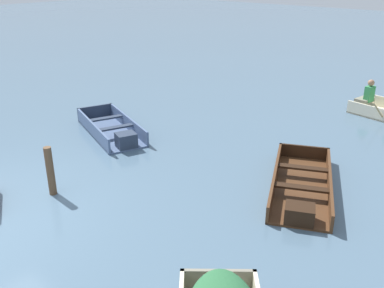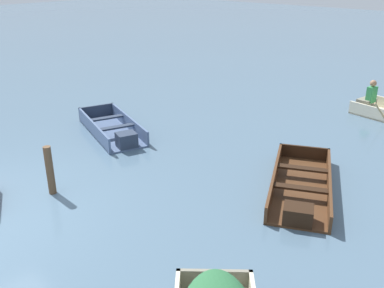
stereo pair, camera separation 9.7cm
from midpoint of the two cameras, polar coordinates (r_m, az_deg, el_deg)
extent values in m
cube|color=#4C2D19|center=(8.22, 14.59, -5.74)|extent=(2.14, 2.92, 0.04)
cube|color=#4C2D19|center=(8.17, 18.14, -5.24)|extent=(1.26, 2.48, 0.32)
cube|color=#4C2D19|center=(8.16, 11.23, -4.52)|extent=(1.26, 2.48, 0.32)
cube|color=black|center=(9.37, 14.98, -1.19)|extent=(0.95, 0.50, 0.32)
cube|color=black|center=(7.10, 14.34, -9.09)|extent=(0.58, 0.53, 0.28)
cube|color=black|center=(7.75, 14.63, -5.74)|extent=(0.91, 0.56, 0.04)
cube|color=black|center=(8.49, 14.84, -3.17)|extent=(0.91, 0.56, 0.04)
cube|color=#475B7F|center=(10.75, -10.39, 1.56)|extent=(2.70, 1.75, 0.04)
cube|color=#475B7F|center=(10.83, -8.18, 2.78)|extent=(2.39, 0.90, 0.37)
cube|color=#475B7F|center=(10.58, -12.77, 1.95)|extent=(2.39, 0.90, 0.37)
cube|color=#273246|center=(11.82, -12.36, 4.19)|extent=(0.37, 0.91, 0.37)
cube|color=#273246|center=(9.73, -8.44, 0.54)|extent=(0.48, 0.53, 0.33)
cube|color=#273246|center=(10.33, -9.82, 2.22)|extent=(0.44, 0.86, 0.04)
cube|color=#273246|center=(11.01, -11.11, 3.42)|extent=(0.44, 0.86, 0.04)
cube|color=gray|center=(5.56, 3.51, -18.09)|extent=(0.74, 0.65, 0.41)
cube|color=gray|center=(13.17, 22.39, 4.93)|extent=(0.44, 0.56, 0.32)
cube|color=#338C4C|center=(13.04, 23.01, 6.10)|extent=(0.22, 0.31, 0.44)
sphere|color=#9E7051|center=(12.96, 23.22, 7.45)|extent=(0.18, 0.18, 0.18)
cylinder|color=tan|center=(12.00, 23.95, 4.10)|extent=(0.15, 0.64, 0.55)
cylinder|color=brown|center=(8.03, -18.10, -3.36)|extent=(0.14, 0.14, 0.92)
camera|label=1|loc=(0.05, -89.69, 0.13)|focal=40.00mm
camera|label=2|loc=(0.05, 90.31, -0.13)|focal=40.00mm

